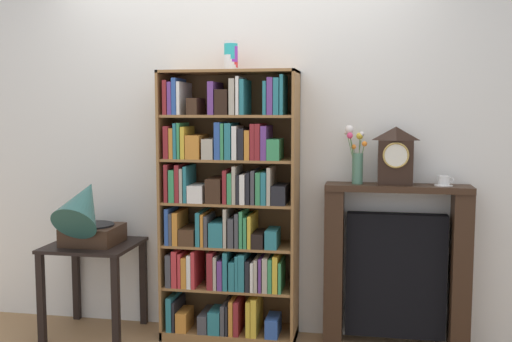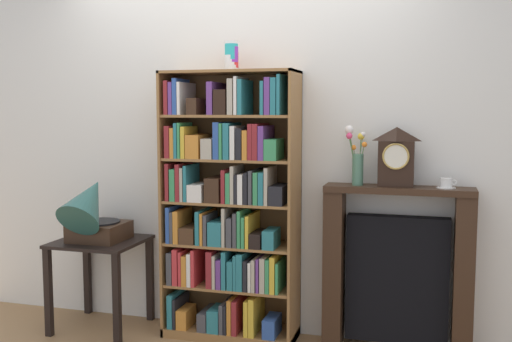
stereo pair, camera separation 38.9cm
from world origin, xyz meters
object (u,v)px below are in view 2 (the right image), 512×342
(side_table_left, at_px, (100,259))
(teacup_with_saucer, at_px, (446,184))
(mantel_clock, at_px, (396,157))
(cup_stack, at_px, (232,56))
(fireplace_mantel, at_px, (397,270))
(gramophone, at_px, (92,211))
(flower_vase, at_px, (357,159))
(bookshelf, at_px, (228,212))

(side_table_left, relative_size, teacup_with_saucer, 5.24)
(side_table_left, xyz_separation_m, mantel_clock, (1.99, 0.16, 0.75))
(side_table_left, distance_m, teacup_with_saucer, 2.38)
(cup_stack, xyz_separation_m, mantel_clock, (1.05, 0.06, -0.64))
(fireplace_mantel, relative_size, teacup_with_saucer, 8.81)
(gramophone, height_order, flower_vase, flower_vase)
(fireplace_mantel, bearing_deg, side_table_left, -174.92)
(side_table_left, xyz_separation_m, teacup_with_saucer, (2.30, 0.16, 0.59))
(side_table_left, xyz_separation_m, flower_vase, (1.75, 0.16, 0.73))
(fireplace_mantel, distance_m, flower_vase, 0.75)
(cup_stack, relative_size, flower_vase, 0.50)
(cup_stack, height_order, mantel_clock, cup_stack)
(mantel_clock, height_order, flower_vase, flower_vase)
(gramophone, height_order, teacup_with_saucer, gramophone)
(side_table_left, distance_m, mantel_clock, 2.14)
(gramophone, relative_size, teacup_with_saucer, 4.43)
(bookshelf, distance_m, side_table_left, 0.99)
(mantel_clock, distance_m, flower_vase, 0.25)
(flower_vase, relative_size, teacup_with_saucer, 3.16)
(mantel_clock, bearing_deg, gramophone, -172.88)
(mantel_clock, bearing_deg, bookshelf, -176.46)
(bookshelf, xyz_separation_m, fireplace_mantel, (1.10, 0.09, -0.33))
(cup_stack, bearing_deg, bookshelf, -167.42)
(side_table_left, bearing_deg, teacup_with_saucer, 4.05)
(cup_stack, xyz_separation_m, gramophone, (-0.94, -0.19, -1.03))
(fireplace_mantel, bearing_deg, teacup_with_saucer, -3.39)
(gramophone, relative_size, fireplace_mantel, 0.50)
(cup_stack, bearing_deg, fireplace_mantel, 4.27)
(bookshelf, distance_m, cup_stack, 1.03)
(bookshelf, relative_size, mantel_clock, 4.82)
(fireplace_mantel, bearing_deg, bookshelf, -175.52)
(mantel_clock, bearing_deg, flower_vase, 178.95)
(cup_stack, bearing_deg, side_table_left, -173.99)
(flower_vase, bearing_deg, mantel_clock, -1.05)
(gramophone, relative_size, mantel_clock, 1.44)
(side_table_left, distance_m, flower_vase, 1.90)
(side_table_left, relative_size, flower_vase, 1.66)
(gramophone, distance_m, mantel_clock, 2.05)
(mantel_clock, bearing_deg, side_table_left, -175.42)
(cup_stack, relative_size, gramophone, 0.36)
(side_table_left, relative_size, mantel_clock, 1.70)
(gramophone, xyz_separation_m, fireplace_mantel, (2.01, 0.27, -0.33))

